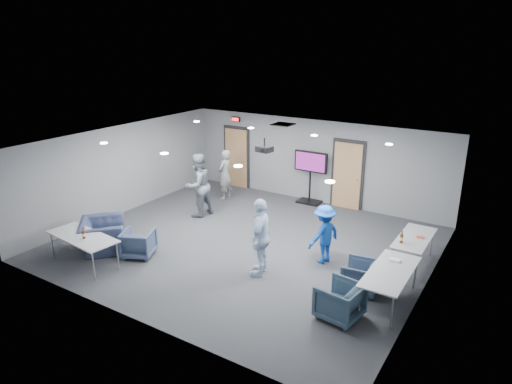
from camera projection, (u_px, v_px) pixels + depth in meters
The scene contains 28 objects.
floor at pixel (246, 243), 12.02m from camera, with size 9.00×9.00×0.00m, color #313338.
ceiling at pixel (246, 143), 11.15m from camera, with size 9.00×9.00×0.00m, color white.
wall_back at pixel (313, 161), 14.80m from camera, with size 9.00×0.02×2.70m, color gray.
wall_front at pixel (127, 255), 8.38m from camera, with size 9.00×0.02×2.70m, color gray.
wall_left at pixel (122, 170), 13.85m from camera, with size 0.02×8.00×2.70m, color gray.
wall_right at pixel (430, 233), 9.32m from camera, with size 0.02×8.00×2.70m, color gray.
door_left at pixel (237, 158), 16.36m from camera, with size 1.06×0.17×2.24m.
door_right at pixel (347, 175), 14.25m from camera, with size 1.06×0.17×2.24m.
exit_sign at pixel (236, 119), 15.90m from camera, with size 0.32×0.08×0.16m.
hvac_diffuser at pixel (283, 124), 13.66m from camera, with size 0.60×0.60×0.03m, color black.
downlights at pixel (246, 144), 11.16m from camera, with size 6.18×3.78×0.02m.
person_a at pixel (225, 175), 15.16m from camera, with size 0.61×0.40×1.67m, color gray.
person_b at pixel (198, 185), 13.62m from camera, with size 0.94×0.73×1.93m, color slate.
person_c at pixel (261, 237), 10.21m from camera, with size 1.07×0.44×1.82m, color silver.
person_d at pixel (324, 234), 10.82m from camera, with size 0.93×0.54×1.44m, color #1947A4.
chair_right_b at pixel (361, 276), 9.68m from camera, with size 0.72×0.75×0.68m, color #394A63.
chair_right_c at pixel (339, 301), 8.73m from camera, with size 0.77×0.80×0.73m, color #34495B.
chair_front_a at pixel (139, 243), 11.25m from camera, with size 0.73×0.75×0.68m, color #3E4D6B.
chair_front_b at pixel (103, 235), 11.58m from camera, with size 1.19×1.04×0.78m, color #323B57.
table_right_a at pixel (414, 239), 10.64m from camera, with size 0.70×1.68×0.73m.
table_right_b at pixel (390, 273), 9.12m from camera, with size 0.78×1.87×0.73m.
table_front_left at pixel (83, 238), 10.72m from camera, with size 1.97×0.99×0.73m.
bottle_front at pixel (84, 234), 10.53m from camera, with size 0.07×0.07×0.28m.
bottle_right at pixel (401, 238), 10.31m from camera, with size 0.08×0.08×0.30m.
snack_box at pixel (420, 237), 10.60m from camera, with size 0.16×0.11×0.04m, color #E33F38.
wrapper at pixel (395, 260), 9.49m from camera, with size 0.20×0.14×0.05m, color white.
tv_stand at pixel (310, 174), 14.70m from camera, with size 1.12×0.53×1.72m.
projector at pixel (264, 149), 11.86m from camera, with size 0.42×0.39×0.37m.
Camera 1 is at (6.03, -9.15, 5.14)m, focal length 32.00 mm.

